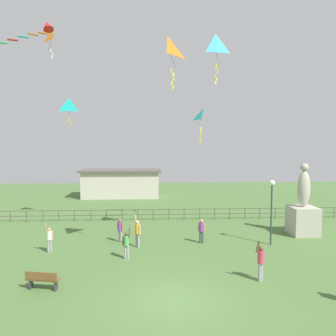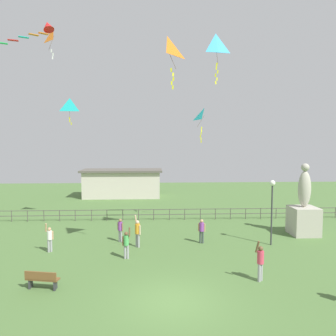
{
  "view_description": "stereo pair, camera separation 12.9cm",
  "coord_description": "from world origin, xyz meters",
  "px_view_note": "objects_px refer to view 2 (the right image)",
  "views": [
    {
      "loc": [
        -0.9,
        -12.54,
        6.53
      ],
      "look_at": [
        0.12,
        6.36,
        5.07
      ],
      "focal_mm": 33.61,
      "sensor_mm": 36.0,
      "label": 1
    },
    {
      "loc": [
        -0.77,
        -12.55,
        6.53
      ],
      "look_at": [
        0.12,
        6.36,
        5.07
      ],
      "focal_mm": 33.61,
      "sensor_mm": 36.0,
      "label": 2
    }
  ],
  "objects_px": {
    "person_5": "(202,229)",
    "kite_0": "(54,36)",
    "person_4": "(260,261)",
    "kite_3": "(167,50)",
    "person_3": "(138,231)",
    "kite_1": "(70,106)",
    "streamer_kite": "(37,31)",
    "statue_monument": "(304,213)",
    "kite_4": "(216,46)",
    "park_bench": "(42,279)",
    "kite_2": "(204,116)",
    "person_6": "(120,229)",
    "person_0": "(126,243)",
    "person_2": "(50,238)",
    "lamppost": "(272,198)"
  },
  "relations": [
    {
      "from": "lamppost",
      "to": "streamer_kite",
      "type": "relative_size",
      "value": 0.64
    },
    {
      "from": "person_2",
      "to": "streamer_kite",
      "type": "height_order",
      "value": "streamer_kite"
    },
    {
      "from": "person_0",
      "to": "person_5",
      "type": "bearing_deg",
      "value": 28.87
    },
    {
      "from": "kite_1",
      "to": "person_3",
      "type": "bearing_deg",
      "value": -49.45
    },
    {
      "from": "park_bench",
      "to": "person_2",
      "type": "height_order",
      "value": "person_2"
    },
    {
      "from": "person_4",
      "to": "statue_monument",
      "type": "bearing_deg",
      "value": 52.48
    },
    {
      "from": "person_5",
      "to": "kite_0",
      "type": "bearing_deg",
      "value": 171.68
    },
    {
      "from": "person_0",
      "to": "person_5",
      "type": "relative_size",
      "value": 1.15
    },
    {
      "from": "person_4",
      "to": "person_5",
      "type": "bearing_deg",
      "value": 108.06
    },
    {
      "from": "person_5",
      "to": "person_6",
      "type": "relative_size",
      "value": 1.02
    },
    {
      "from": "statue_monument",
      "to": "kite_2",
      "type": "distance_m",
      "value": 10.41
    },
    {
      "from": "kite_2",
      "to": "kite_4",
      "type": "xyz_separation_m",
      "value": [
        -0.23,
        -5.57,
        3.79
      ]
    },
    {
      "from": "statue_monument",
      "to": "person_0",
      "type": "distance_m",
      "value": 13.02
    },
    {
      "from": "kite_1",
      "to": "streamer_kite",
      "type": "distance_m",
      "value": 8.08
    },
    {
      "from": "person_4",
      "to": "lamppost",
      "type": "bearing_deg",
      "value": 64.32
    },
    {
      "from": "kite_4",
      "to": "person_2",
      "type": "bearing_deg",
      "value": -175.49
    },
    {
      "from": "lamppost",
      "to": "kite_4",
      "type": "height_order",
      "value": "kite_4"
    },
    {
      "from": "person_6",
      "to": "person_3",
      "type": "bearing_deg",
      "value": -42.38
    },
    {
      "from": "person_4",
      "to": "kite_2",
      "type": "relative_size",
      "value": 0.74
    },
    {
      "from": "streamer_kite",
      "to": "kite_0",
      "type": "bearing_deg",
      "value": 86.27
    },
    {
      "from": "person_4",
      "to": "kite_3",
      "type": "bearing_deg",
      "value": 149.59
    },
    {
      "from": "person_5",
      "to": "kite_3",
      "type": "bearing_deg",
      "value": -125.88
    },
    {
      "from": "kite_0",
      "to": "park_bench",
      "type": "bearing_deg",
      "value": -79.07
    },
    {
      "from": "kite_3",
      "to": "kite_4",
      "type": "height_order",
      "value": "kite_4"
    },
    {
      "from": "person_5",
      "to": "kite_1",
      "type": "relative_size",
      "value": 0.73
    },
    {
      "from": "person_4",
      "to": "kite_4",
      "type": "distance_m",
      "value": 12.76
    },
    {
      "from": "kite_2",
      "to": "kite_1",
      "type": "bearing_deg",
      "value": 174.5
    },
    {
      "from": "kite_4",
      "to": "person_6",
      "type": "bearing_deg",
      "value": 171.04
    },
    {
      "from": "streamer_kite",
      "to": "kite_3",
      "type": "bearing_deg",
      "value": -16.05
    },
    {
      "from": "person_0",
      "to": "kite_1",
      "type": "distance_m",
      "value": 13.41
    },
    {
      "from": "person_6",
      "to": "kite_4",
      "type": "bearing_deg",
      "value": -8.96
    },
    {
      "from": "lamppost",
      "to": "person_2",
      "type": "relative_size",
      "value": 2.38
    },
    {
      "from": "lamppost",
      "to": "person_0",
      "type": "xyz_separation_m",
      "value": [
        -9.14,
        -2.03,
        -2.16
      ]
    },
    {
      "from": "park_bench",
      "to": "person_3",
      "type": "height_order",
      "value": "person_3"
    },
    {
      "from": "kite_0",
      "to": "kite_3",
      "type": "xyz_separation_m",
      "value": [
        7.25,
        -4.72,
        -2.14
      ]
    },
    {
      "from": "park_bench",
      "to": "streamer_kite",
      "type": "xyz_separation_m",
      "value": [
        -1.64,
        5.02,
        12.56
      ]
    },
    {
      "from": "person_5",
      "to": "person_2",
      "type": "bearing_deg",
      "value": -172.41
    },
    {
      "from": "person_2",
      "to": "kite_3",
      "type": "height_order",
      "value": "kite_3"
    },
    {
      "from": "person_0",
      "to": "statue_monument",
      "type": "bearing_deg",
      "value": 18.8
    },
    {
      "from": "kite_3",
      "to": "kite_0",
      "type": "bearing_deg",
      "value": 146.91
    },
    {
      "from": "person_5",
      "to": "kite_2",
      "type": "xyz_separation_m",
      "value": [
        0.93,
        5.11,
        7.81
      ]
    },
    {
      "from": "kite_3",
      "to": "streamer_kite",
      "type": "xyz_separation_m",
      "value": [
        -7.41,
        2.13,
        1.61
      ]
    },
    {
      "from": "kite_0",
      "to": "kite_3",
      "type": "relative_size",
      "value": 0.77
    },
    {
      "from": "person_3",
      "to": "kite_1",
      "type": "xyz_separation_m",
      "value": [
        -5.78,
        6.75,
        8.62
      ]
    },
    {
      "from": "person_2",
      "to": "person_5",
      "type": "distance_m",
      "value": 9.5
    },
    {
      "from": "person_2",
      "to": "statue_monument",
      "type": "bearing_deg",
      "value": 9.51
    },
    {
      "from": "kite_3",
      "to": "streamer_kite",
      "type": "relative_size",
      "value": 0.41
    },
    {
      "from": "person_0",
      "to": "kite_0",
      "type": "distance_m",
      "value": 14.15
    },
    {
      "from": "kite_2",
      "to": "kite_4",
      "type": "distance_m",
      "value": 6.74
    },
    {
      "from": "person_6",
      "to": "person_0",
      "type": "bearing_deg",
      "value": -77.98
    }
  ]
}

